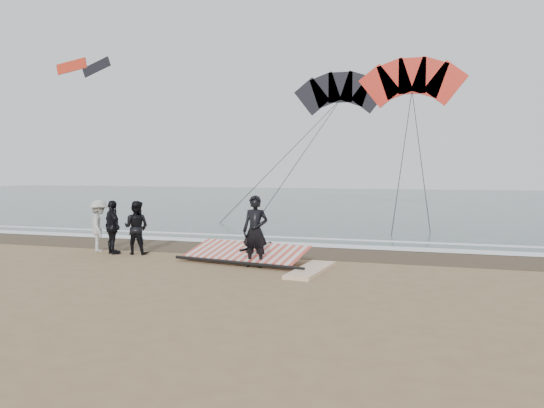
% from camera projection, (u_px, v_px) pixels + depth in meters
% --- Properties ---
extents(ground, '(120.00, 120.00, 0.00)m').
position_uv_depth(ground, '(243.00, 279.00, 12.59)').
color(ground, '#8C704C').
rests_on(ground, ground).
extents(sea, '(120.00, 54.00, 0.02)m').
position_uv_depth(sea, '(380.00, 201.00, 44.05)').
color(sea, '#233838').
rests_on(sea, ground).
extents(wet_sand, '(120.00, 2.80, 0.01)m').
position_uv_depth(wet_sand, '(292.00, 251.00, 16.88)').
color(wet_sand, '#4C3D2B').
rests_on(wet_sand, ground).
extents(foam_near, '(120.00, 0.90, 0.01)m').
position_uv_depth(foam_near, '(302.00, 244.00, 18.21)').
color(foam_near, white).
rests_on(foam_near, sea).
extents(foam_far, '(120.00, 0.45, 0.01)m').
position_uv_depth(foam_far, '(313.00, 238.00, 19.83)').
color(foam_far, white).
rests_on(foam_far, sea).
extents(man_main, '(0.71, 0.47, 1.92)m').
position_uv_depth(man_main, '(255.00, 231.00, 14.13)').
color(man_main, black).
rests_on(man_main, ground).
extents(board_white, '(0.87, 2.40, 0.09)m').
position_uv_depth(board_white, '(311.00, 270.00, 13.49)').
color(board_white, white).
rests_on(board_white, ground).
extents(board_cream, '(1.77, 2.64, 0.11)m').
position_uv_depth(board_cream, '(235.00, 253.00, 16.21)').
color(board_cream, silver).
rests_on(board_cream, ground).
extents(trio_cluster, '(2.38, 1.36, 1.66)m').
position_uv_depth(trio_cluster, '(114.00, 227.00, 16.48)').
color(trio_cluster, black).
rests_on(trio_cluster, ground).
extents(sail_rig, '(3.95, 2.27, 0.49)m').
position_uv_depth(sail_rig, '(246.00, 254.00, 15.08)').
color(sail_rig, black).
rests_on(sail_rig, ground).
extents(kite_red, '(6.46, 5.22, 12.37)m').
position_uv_depth(kite_red, '(412.00, 85.00, 29.63)').
color(kite_red, red).
rests_on(kite_red, ground).
extents(kite_dark, '(6.96, 6.26, 14.35)m').
position_uv_depth(kite_dark, '(340.00, 95.00, 35.12)').
color(kite_dark, black).
rests_on(kite_dark, ground).
extents(distant_kites, '(17.86, 6.12, 6.63)m').
position_uv_depth(distant_kites, '(27.00, 67.00, 48.86)').
color(distant_kites, black).
rests_on(distant_kites, ground).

